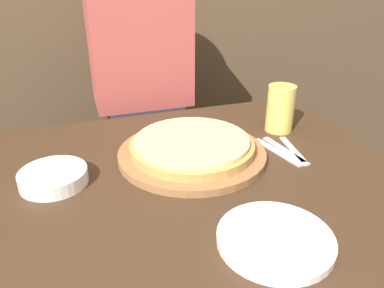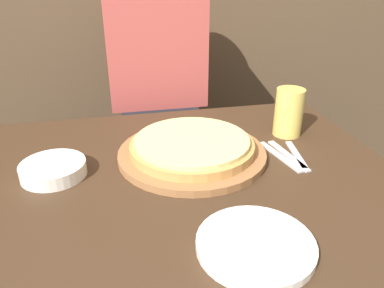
{
  "view_description": "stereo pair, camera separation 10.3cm",
  "coord_description": "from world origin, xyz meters",
  "px_view_note": "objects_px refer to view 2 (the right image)",
  "views": [
    {
      "loc": [
        -0.23,
        -0.78,
        1.22
      ],
      "look_at": [
        0.06,
        0.1,
        0.77
      ],
      "focal_mm": 35.0,
      "sensor_mm": 36.0,
      "label": 1
    },
    {
      "loc": [
        -0.13,
        -0.81,
        1.22
      ],
      "look_at": [
        0.06,
        0.1,
        0.77
      ],
      "focal_mm": 35.0,
      "sensor_mm": 36.0,
      "label": 2
    }
  ],
  "objects_px": {
    "fork": "(280,156)",
    "diner_person": "(158,114)",
    "beer_glass": "(289,110)",
    "dinner_plate": "(255,245)",
    "spoon": "(296,155)",
    "side_bowl": "(53,169)",
    "pizza_on_board": "(192,149)",
    "dinner_knife": "(288,155)"
  },
  "relations": [
    {
      "from": "dinner_knife",
      "to": "diner_person",
      "type": "height_order",
      "value": "diner_person"
    },
    {
      "from": "dinner_knife",
      "to": "pizza_on_board",
      "type": "bearing_deg",
      "value": 168.49
    },
    {
      "from": "dinner_plate",
      "to": "fork",
      "type": "xyz_separation_m",
      "value": [
        0.2,
        0.34,
        -0.01
      ]
    },
    {
      "from": "side_bowl",
      "to": "diner_person",
      "type": "xyz_separation_m",
      "value": [
        0.34,
        0.56,
        -0.1
      ]
    },
    {
      "from": "pizza_on_board",
      "to": "dinner_plate",
      "type": "distance_m",
      "value": 0.39
    },
    {
      "from": "dinner_knife",
      "to": "spoon",
      "type": "height_order",
      "value": "same"
    },
    {
      "from": "pizza_on_board",
      "to": "dinner_knife",
      "type": "distance_m",
      "value": 0.27
    },
    {
      "from": "fork",
      "to": "spoon",
      "type": "height_order",
      "value": "same"
    },
    {
      "from": "fork",
      "to": "dinner_knife",
      "type": "height_order",
      "value": "same"
    },
    {
      "from": "diner_person",
      "to": "beer_glass",
      "type": "bearing_deg",
      "value": -51.86
    },
    {
      "from": "side_bowl",
      "to": "dinner_plate",
      "type": "bearing_deg",
      "value": -41.9
    },
    {
      "from": "fork",
      "to": "spoon",
      "type": "bearing_deg",
      "value": -0.0
    },
    {
      "from": "side_bowl",
      "to": "diner_person",
      "type": "distance_m",
      "value": 0.66
    },
    {
      "from": "fork",
      "to": "dinner_knife",
      "type": "xyz_separation_m",
      "value": [
        0.03,
        0.0,
        0.0
      ]
    },
    {
      "from": "spoon",
      "to": "side_bowl",
      "type": "bearing_deg",
      "value": 177.42
    },
    {
      "from": "dinner_knife",
      "to": "beer_glass",
      "type": "bearing_deg",
      "value": 67.1
    },
    {
      "from": "beer_glass",
      "to": "side_bowl",
      "type": "xyz_separation_m",
      "value": [
        -0.69,
        -0.11,
        -0.06
      ]
    },
    {
      "from": "spoon",
      "to": "diner_person",
      "type": "bearing_deg",
      "value": 118.31
    },
    {
      "from": "spoon",
      "to": "diner_person",
      "type": "relative_size",
      "value": 0.12
    },
    {
      "from": "fork",
      "to": "diner_person",
      "type": "relative_size",
      "value": 0.14
    },
    {
      "from": "fork",
      "to": "dinner_plate",
      "type": "bearing_deg",
      "value": -120.9
    },
    {
      "from": "pizza_on_board",
      "to": "spoon",
      "type": "height_order",
      "value": "pizza_on_board"
    },
    {
      "from": "dinner_plate",
      "to": "fork",
      "type": "height_order",
      "value": "dinner_plate"
    },
    {
      "from": "dinner_knife",
      "to": "spoon",
      "type": "xyz_separation_m",
      "value": [
        0.03,
        -0.0,
        0.0
      ]
    },
    {
      "from": "beer_glass",
      "to": "dinner_plate",
      "type": "distance_m",
      "value": 0.56
    },
    {
      "from": "dinner_plate",
      "to": "dinner_knife",
      "type": "relative_size",
      "value": 1.2
    },
    {
      "from": "pizza_on_board",
      "to": "side_bowl",
      "type": "distance_m",
      "value": 0.37
    },
    {
      "from": "pizza_on_board",
      "to": "fork",
      "type": "bearing_deg",
      "value": -12.67
    },
    {
      "from": "dinner_plate",
      "to": "diner_person",
      "type": "distance_m",
      "value": 0.93
    },
    {
      "from": "dinner_plate",
      "to": "fork",
      "type": "relative_size",
      "value": 1.2
    },
    {
      "from": "pizza_on_board",
      "to": "diner_person",
      "type": "distance_m",
      "value": 0.55
    },
    {
      "from": "beer_glass",
      "to": "dinner_plate",
      "type": "relative_size",
      "value": 0.65
    },
    {
      "from": "beer_glass",
      "to": "fork",
      "type": "distance_m",
      "value": 0.18
    },
    {
      "from": "beer_glass",
      "to": "side_bowl",
      "type": "distance_m",
      "value": 0.7
    },
    {
      "from": "fork",
      "to": "diner_person",
      "type": "bearing_deg",
      "value": 114.42
    },
    {
      "from": "dinner_plate",
      "to": "fork",
      "type": "distance_m",
      "value": 0.39
    },
    {
      "from": "side_bowl",
      "to": "fork",
      "type": "height_order",
      "value": "side_bowl"
    },
    {
      "from": "dinner_plate",
      "to": "spoon",
      "type": "height_order",
      "value": "dinner_plate"
    },
    {
      "from": "beer_glass",
      "to": "spoon",
      "type": "height_order",
      "value": "beer_glass"
    },
    {
      "from": "dinner_plate",
      "to": "fork",
      "type": "bearing_deg",
      "value": 59.1
    },
    {
      "from": "dinner_plate",
      "to": "diner_person",
      "type": "height_order",
      "value": "diner_person"
    },
    {
      "from": "pizza_on_board",
      "to": "dinner_knife",
      "type": "xyz_separation_m",
      "value": [
        0.27,
        -0.05,
        -0.02
      ]
    }
  ]
}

